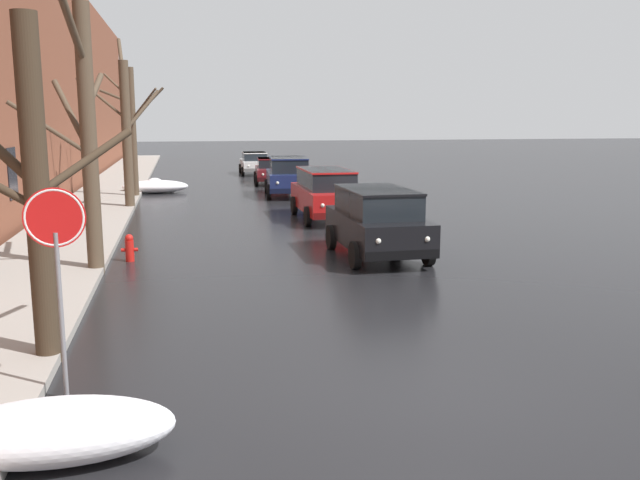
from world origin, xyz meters
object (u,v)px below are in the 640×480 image
Objects in this scene: suv_black_approaching_near_lane at (377,220)px; bare_tree_far_down_block at (133,129)px; suv_darkblue_parked_kerbside_mid at (288,175)px; sedan_white_queued_behind_truck at (255,163)px; bare_tree_at_the_corner at (35,189)px; suv_red_parked_kerbside_close at (326,192)px; bare_tree_mid_block at (127,130)px; stop_sign_at_corner at (56,237)px; fire_hydrant at (130,248)px; bare_tree_second_along_sidewalk at (86,132)px; sedan_maroon_parked_far_down_block at (271,170)px.

bare_tree_far_down_block is at bearing 115.45° from suv_black_approaching_near_lane.
suv_darkblue_parked_kerbside_mid reaches higher than sedan_white_queued_behind_truck.
suv_red_parked_kerbside_close is at bearing 61.92° from bare_tree_at_the_corner.
bare_tree_far_down_block is (0.01, 3.77, -0.05)m from bare_tree_mid_block.
stop_sign_at_corner reaches higher than suv_darkblue_parked_kerbside_mid.
bare_tree_mid_block is 1.55× the size of suv_darkblue_parked_kerbside_mid.
suv_red_parked_kerbside_close is 1.13× the size of sedan_white_queued_behind_truck.
stop_sign_at_corner is at bearing -88.80° from bare_tree_far_down_block.
bare_tree_at_the_corner is 1.05× the size of suv_red_parked_kerbside_close.
fire_hydrant is at bearing 173.86° from suv_black_approaching_near_lane.
suv_black_approaching_near_lane is (7.09, -14.90, -2.14)m from bare_tree_far_down_block.
suv_black_approaching_near_lane is at bearing -90.63° from suv_red_parked_kerbside_close.
sedan_maroon_parked_far_down_block is (7.03, 21.27, -2.58)m from bare_tree_second_along_sidewalk.
bare_tree_second_along_sidewalk is 1.34× the size of suv_red_parked_kerbside_close.
sedan_white_queued_behind_truck is 6.05× the size of fire_hydrant.
bare_tree_far_down_block is at bearing 92.76° from fire_hydrant.
bare_tree_at_the_corner is at bearing -101.37° from sedan_white_queued_behind_truck.
bare_tree_at_the_corner is 17.74m from bare_tree_mid_block.
suv_darkblue_parked_kerbside_mid is 23.66m from stop_sign_at_corner.
bare_tree_at_the_corner reaches higher than suv_black_approaching_near_lane.
bare_tree_mid_block is 2.44× the size of stop_sign_at_corner.
suv_black_approaching_near_lane is at bearing -89.61° from suv_darkblue_parked_kerbside_mid.
suv_black_approaching_near_lane is 1.53× the size of stop_sign_at_corner.
fire_hydrant is at bearing 88.68° from stop_sign_at_corner.
bare_tree_far_down_block reaches higher than fire_hydrant.
bare_tree_far_down_block reaches higher than suv_red_parked_kerbside_close.
suv_darkblue_parked_kerbside_mid is (7.04, 21.14, -1.64)m from bare_tree_at_the_corner.
bare_tree_mid_block is (0.04, 17.73, 0.55)m from bare_tree_at_the_corner.
sedan_white_queued_behind_truck is (-0.21, 12.80, -0.23)m from suv_darkblue_parked_kerbside_mid.
suv_darkblue_parked_kerbside_mid is (6.99, -0.36, -2.14)m from bare_tree_far_down_block.
suv_black_approaching_near_lane is at bearing 4.35° from bare_tree_second_along_sidewalk.
stop_sign_at_corner is (0.53, -7.64, -1.16)m from bare_tree_second_along_sidewalk.
bare_tree_at_the_corner is 34.67m from sedan_white_queued_behind_truck.
fire_hydrant is at bearing 84.29° from bare_tree_at_the_corner.
sedan_maroon_parked_far_down_block is at bearing 90.05° from suv_darkblue_parked_kerbside_mid.
stop_sign_at_corner is at bearing -128.94° from suv_black_approaching_near_lane.
fire_hydrant is (0.69, -14.21, -2.77)m from bare_tree_far_down_block.
suv_darkblue_parked_kerbside_mid is 15.23m from fire_hydrant.
suv_red_parked_kerbside_close reaches higher than sedan_white_queued_behind_truck.
sedan_white_queued_behind_truck is (-0.31, 27.34, -0.23)m from suv_black_approaching_near_lane.
bare_tree_second_along_sidewalk is 7.74m from stop_sign_at_corner.
suv_red_parked_kerbside_close is 1.74× the size of stop_sign_at_corner.
suv_red_parked_kerbside_close reaches higher than fire_hydrant.
fire_hydrant is (-6.41, 0.69, -0.63)m from suv_black_approaching_near_lane.
suv_black_approaching_near_lane is 0.97× the size of suv_darkblue_parked_kerbside_mid.
bare_tree_mid_block is at bearing -112.72° from sedan_white_queued_behind_truck.
bare_tree_second_along_sidewalk reaches higher than bare_tree_at_the_corner.
sedan_maroon_parked_far_down_block is at bearing -88.24° from sedan_white_queued_behind_truck.
sedan_white_queued_behind_truck is (6.83, 27.88, -2.58)m from bare_tree_second_along_sidewalk.
stop_sign_at_corner reaches higher than suv_red_parked_kerbside_close.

